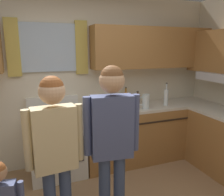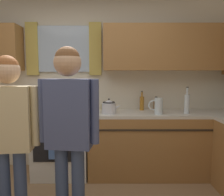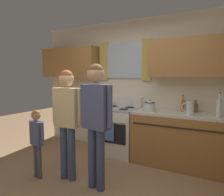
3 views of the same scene
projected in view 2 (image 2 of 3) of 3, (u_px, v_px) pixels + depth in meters
The scene contains 11 objects.
back_wall_unit at pixel (88, 70), 3.41m from camera, with size 4.60×0.42×2.60m.
kitchen_counter_run at pixel (203, 154), 2.79m from camera, with size 2.24×2.18×0.90m.
stove_oven at pixel (62, 142), 3.24m from camera, with size 0.74×0.67×1.10m.
bottle_oil_amber at pixel (141, 103), 3.37m from camera, with size 0.06×0.06×0.29m.
bottle_tall_clear at pixel (186, 103), 3.08m from camera, with size 0.07×0.07×0.37m.
bottle_squat_brown at pixel (155, 105), 3.36m from camera, with size 0.08×0.08×0.21m.
mug_mustard_yellow at pixel (103, 107), 3.39m from camera, with size 0.12×0.08×0.09m.
stovetop_kettle at pixel (108, 107), 3.07m from camera, with size 0.27×0.20×0.21m.
water_pitcher at pixel (157, 106), 3.02m from camera, with size 0.19×0.11×0.22m.
adult_holding_child at pixel (9, 126), 1.91m from camera, with size 0.49×0.22×1.59m.
adult_in_plaid at pixel (68, 121), 1.88m from camera, with size 0.51×0.22×1.66m.
Camera 2 is at (0.38, -1.61, 1.44)m, focal length 36.26 mm.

